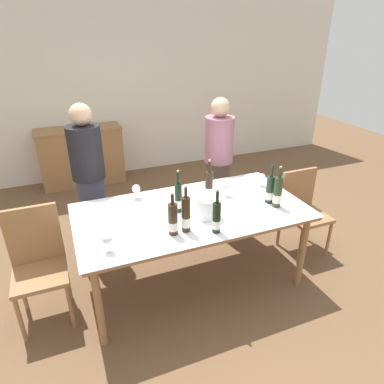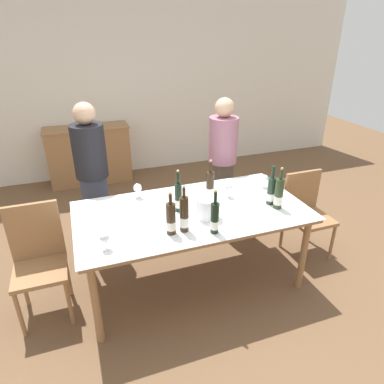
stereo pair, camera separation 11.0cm
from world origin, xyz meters
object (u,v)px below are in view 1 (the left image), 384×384
at_px(person_guest_left, 218,165).
at_px(wine_glass_2, 227,187).
at_px(ice_bucket, 208,207).
at_px(wine_bottle_0, 173,220).
at_px(wine_glass_4, 107,240).
at_px(chair_left_end, 38,259).
at_px(wine_bottle_1, 278,193).
at_px(chair_right_end, 302,206).
at_px(wine_bottle_2, 270,190).
at_px(wine_glass_3, 262,178).
at_px(wine_glass_1, 136,189).
at_px(dining_table, 192,216).
at_px(person_host, 90,182).
at_px(wine_bottle_4, 178,198).
at_px(wine_bottle_3, 186,215).
at_px(wine_glass_0, 275,188).
at_px(wine_bottle_5, 209,186).
at_px(wine_bottle_6, 217,218).
at_px(sideboard_cabinet, 82,156).

bearing_deg(person_guest_left, wine_glass_2, -110.15).
xyz_separation_m(ice_bucket, wine_bottle_0, (-0.36, -0.14, 0.03)).
xyz_separation_m(wine_glass_4, chair_left_end, (-0.52, 0.44, -0.32)).
distance_m(wine_bottle_1, chair_right_end, 0.77).
distance_m(wine_bottle_2, person_guest_left, 1.02).
bearing_deg(wine_glass_3, wine_glass_1, 170.69).
height_order(wine_bottle_0, chair_right_end, wine_bottle_0).
bearing_deg(chair_left_end, chair_right_end, -0.13).
bearing_deg(dining_table, chair_right_end, 3.72).
bearing_deg(wine_glass_2, ice_bucket, -139.51).
bearing_deg(wine_bottle_1, wine_glass_1, 151.04).
bearing_deg(wine_glass_1, wine_bottle_1, -28.96).
height_order(wine_bottle_1, person_host, person_host).
relative_size(wine_bottle_1, wine_bottle_4, 1.00).
relative_size(wine_glass_4, person_guest_left, 0.09).
distance_m(wine_glass_2, chair_right_end, 0.97).
bearing_deg(wine_glass_2, wine_bottle_0, -148.41).
distance_m(wine_bottle_0, person_host, 1.29).
height_order(person_host, person_guest_left, person_host).
height_order(dining_table, wine_bottle_0, wine_bottle_0).
bearing_deg(wine_glass_4, wine_bottle_3, 4.49).
distance_m(wine_bottle_0, wine_bottle_3, 0.11).
bearing_deg(wine_bottle_4, chair_right_end, 2.16).
relative_size(wine_bottle_2, wine_glass_3, 2.72).
xyz_separation_m(wine_bottle_1, wine_bottle_2, (-0.02, 0.09, -0.01)).
bearing_deg(wine_bottle_2, person_guest_left, 91.33).
relative_size(wine_glass_3, wine_glass_4, 0.95).
bearing_deg(wine_glass_2, wine_glass_0, -21.32).
distance_m(wine_bottle_1, wine_bottle_5, 0.63).
bearing_deg(wine_glass_0, wine_bottle_6, -155.39).
height_order(wine_glass_1, wine_glass_3, wine_glass_1).
xyz_separation_m(wine_bottle_2, wine_bottle_5, (-0.49, 0.28, 0.00)).
height_order(wine_bottle_0, wine_glass_4, wine_bottle_0).
relative_size(sideboard_cabinet, wine_bottle_0, 3.49).
bearing_deg(chair_right_end, wine_bottle_3, -165.62).
height_order(wine_bottle_0, chair_left_end, wine_bottle_0).
xyz_separation_m(ice_bucket, wine_bottle_1, (0.66, -0.06, 0.04)).
bearing_deg(wine_bottle_4, wine_bottle_1, -16.21).
bearing_deg(chair_left_end, wine_glass_4, -39.91).
relative_size(wine_glass_2, chair_left_end, 0.14).
relative_size(wine_bottle_0, wine_glass_2, 2.58).
bearing_deg(wine_bottle_3, chair_right_end, 14.38).
bearing_deg(person_guest_left, dining_table, -128.01).
distance_m(wine_bottle_1, wine_glass_2, 0.48).
distance_m(wine_glass_2, chair_left_end, 1.76).
relative_size(wine_bottle_0, wine_glass_1, 2.54).
xyz_separation_m(ice_bucket, wine_bottle_2, (0.64, 0.03, 0.03)).
relative_size(wine_bottle_0, chair_right_end, 0.40).
xyz_separation_m(wine_bottle_0, chair_left_end, (-1.04, 0.39, -0.35)).
relative_size(wine_bottle_4, person_guest_left, 0.25).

